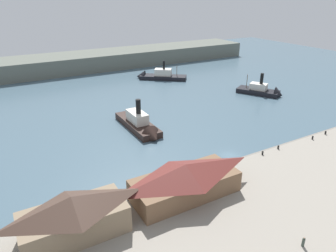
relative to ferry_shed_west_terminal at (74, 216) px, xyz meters
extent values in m
plane|color=#476070|center=(40.02, 9.54, -4.93)|extent=(320.00, 320.00, 0.00)
cube|color=gray|center=(40.02, -12.46, -4.33)|extent=(110.00, 36.00, 1.20)
cube|color=slate|center=(40.02, 5.94, -4.43)|extent=(110.00, 0.80, 1.00)
cube|color=#847056|center=(0.00, 0.00, -1.32)|extent=(16.40, 7.75, 4.83)
pyramid|color=#473328|center=(0.00, 0.00, 2.36)|extent=(16.73, 8.14, 2.53)
cube|color=brown|center=(20.98, 0.22, -1.64)|extent=(20.53, 8.58, 4.19)
pyramid|color=maroon|center=(20.98, 0.22, 1.74)|extent=(20.94, 9.01, 2.58)
cylinder|color=#3D4C42|center=(29.77, -19.81, -2.99)|extent=(0.44, 0.44, 1.49)
sphere|color=#CCA889|center=(29.77, -19.81, -2.11)|extent=(0.27, 0.27, 0.27)
cylinder|color=black|center=(45.84, 4.46, -3.28)|extent=(0.44, 0.44, 0.90)
cylinder|color=black|center=(63.65, 4.02, -3.28)|extent=(0.44, 0.44, 0.90)
cylinder|color=black|center=(51.43, 4.66, -3.28)|extent=(0.44, 0.44, 0.90)
cylinder|color=black|center=(69.48, 4.31, -3.28)|extent=(0.44, 0.44, 0.90)
cube|color=black|center=(82.89, 43.40, -4.07)|extent=(13.51, 17.09, 1.72)
cone|color=black|center=(86.86, 36.45, -4.07)|extent=(6.44, 5.37, 5.77)
cube|color=silver|center=(82.89, 43.40, -1.99)|extent=(6.55, 7.47, 2.45)
cylinder|color=black|center=(83.32, 42.63, 1.33)|extent=(1.27, 1.27, 4.19)
cylinder|color=brown|center=(80.50, 47.57, -0.51)|extent=(0.24, 0.24, 5.41)
cube|color=black|center=(27.36, 36.56, -3.98)|extent=(6.36, 20.40, 1.91)
cone|color=black|center=(27.49, 26.40, -3.98)|extent=(5.54, 3.73, 5.50)
cube|color=silver|center=(27.36, 36.56, -1.51)|extent=(4.05, 8.08, 3.03)
cylinder|color=black|center=(27.37, 35.46, 2.12)|extent=(1.45, 1.45, 4.22)
cube|color=black|center=(60.72, 81.52, -4.05)|extent=(20.70, 17.94, 1.76)
cone|color=black|center=(52.29, 87.99, -4.05)|extent=(6.48, 6.82, 5.66)
cube|color=silver|center=(60.72, 81.52, -1.65)|extent=(8.53, 7.92, 3.04)
cylinder|color=black|center=(61.01, 81.29, 1.71)|extent=(1.05, 1.05, 3.68)
cylinder|color=brown|center=(65.78, 77.63, -0.76)|extent=(0.24, 0.24, 4.81)
cube|color=#60665B|center=(40.02, 119.54, -0.93)|extent=(180.00, 24.00, 8.00)
camera|label=1|loc=(-6.01, -40.73, 32.24)|focal=32.73mm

